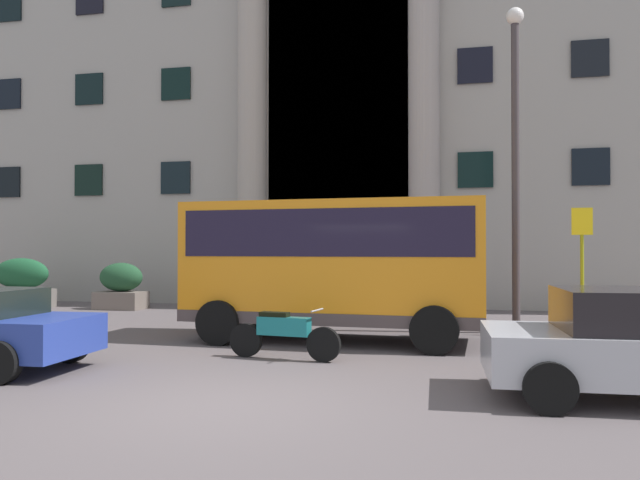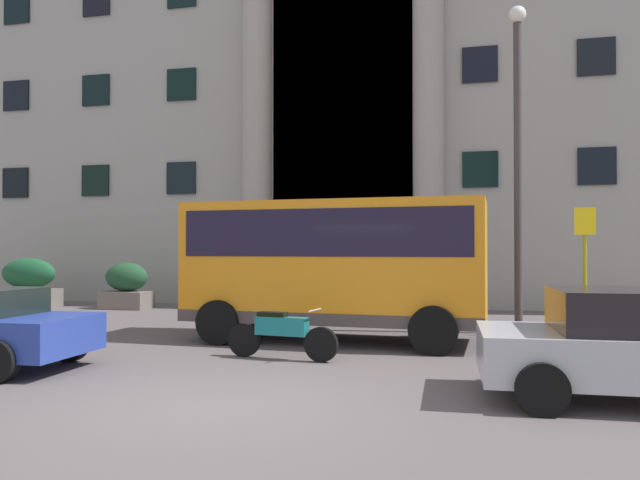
% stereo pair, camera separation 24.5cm
% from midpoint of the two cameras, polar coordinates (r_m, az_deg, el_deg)
% --- Properties ---
extents(ground_plane, '(80.00, 64.00, 0.12)m').
position_cam_midpoint_polar(ground_plane, '(7.96, -9.62, -15.29)').
color(ground_plane, '#595052').
extents(office_building_facade, '(34.31, 9.75, 20.22)m').
position_cam_midpoint_polar(office_building_facade, '(26.10, 5.58, 17.41)').
color(office_building_facade, '#9C9690').
rests_on(office_building_facade, ground_plane).
extents(orange_minibus, '(6.21, 2.81, 2.90)m').
position_cam_midpoint_polar(orange_minibus, '(12.91, 0.93, -1.78)').
color(orange_minibus, orange).
rests_on(orange_minibus, ground_plane).
extents(bus_stop_sign, '(0.44, 0.08, 2.84)m').
position_cam_midpoint_polar(bus_stop_sign, '(14.68, 22.65, -1.48)').
color(bus_stop_sign, '#969713').
rests_on(bus_stop_sign, ground_plane).
extents(hedge_planter_west, '(2.14, 0.98, 1.57)m').
position_cam_midpoint_polar(hedge_planter_west, '(19.02, -7.51, -4.36)').
color(hedge_planter_west, gray).
rests_on(hedge_planter_west, ground_plane).
extents(hedge_planter_far_west, '(1.50, 0.96, 1.49)m').
position_cam_midpoint_polar(hedge_planter_far_west, '(20.83, -18.26, -4.13)').
color(hedge_planter_far_west, '#6D6159').
rests_on(hedge_planter_far_west, ground_plane).
extents(hedge_planter_entrance_right, '(2.08, 0.85, 1.63)m').
position_cam_midpoint_polar(hedge_planter_entrance_right, '(22.72, -26.21, -3.63)').
color(hedge_planter_entrance_right, '#67615B').
rests_on(hedge_planter_entrance_right, ground_plane).
extents(motorcycle_far_end, '(2.07, 0.56, 0.89)m').
position_cam_midpoint_polar(motorcycle_far_end, '(10.90, -4.23, -8.57)').
color(motorcycle_far_end, black).
rests_on(motorcycle_far_end, ground_plane).
extents(lamppost_plaza_centre, '(0.40, 0.40, 7.50)m').
position_cam_midpoint_polar(lamppost_plaza_centre, '(14.97, 17.19, 8.59)').
color(lamppost_plaza_centre, '#3D3538').
rests_on(lamppost_plaza_centre, ground_plane).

